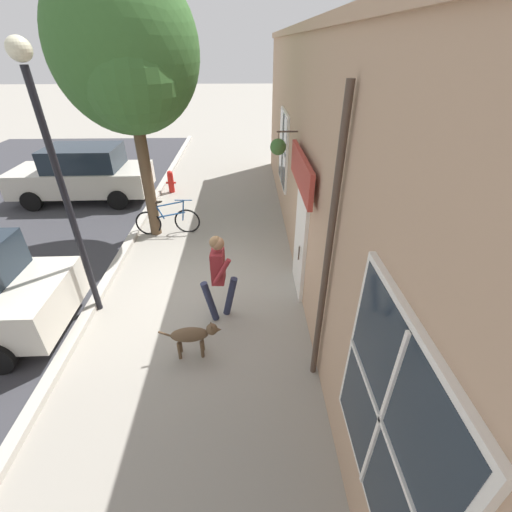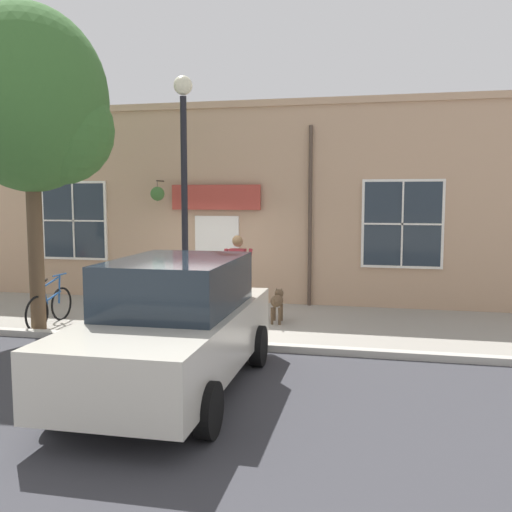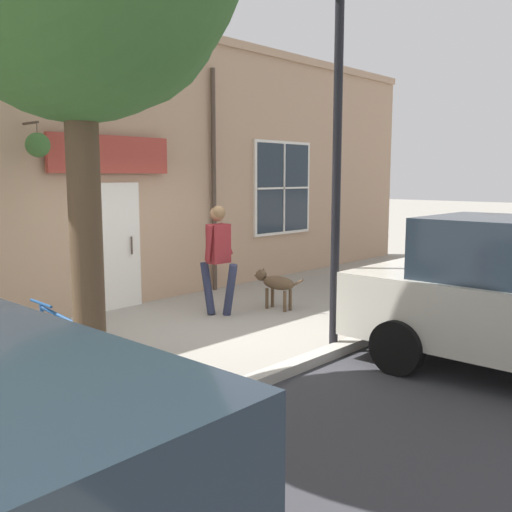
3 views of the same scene
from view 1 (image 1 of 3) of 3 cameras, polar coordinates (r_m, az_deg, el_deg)
name	(u,v)px [view 1 (image 1 of 3)]	position (r m, az deg, el deg)	size (l,w,h in m)	color
ground_plane	(197,289)	(7.51, -9.78, -5.36)	(90.00, 90.00, 0.00)	gray
storefront_facade	(315,179)	(6.39, 9.88, 12.52)	(0.95, 18.00, 4.83)	tan
pedestrian_walking	(218,271)	(6.11, -6.28, -2.43)	(0.68, 0.57, 1.75)	#282D47
dog_on_leash	(193,335)	(5.82, -10.41, -12.79)	(1.03, 0.29, 0.66)	brown
street_tree_by_curb	(127,57)	(8.78, -20.75, 28.57)	(3.16, 2.92, 6.12)	brown
leaning_bicycle	(168,221)	(9.69, -14.46, 5.73)	(1.74, 0.18, 1.00)	black
parked_car_nearest_curb	(83,174)	(12.78, -26.88, 12.12)	(4.32, 1.98, 1.75)	beige
street_lamp	(53,156)	(6.28, -30.79, 14.09)	(0.32, 0.32, 4.59)	black
fire_hydrant	(171,181)	(12.61, -14.02, 12.00)	(0.34, 0.20, 0.77)	red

